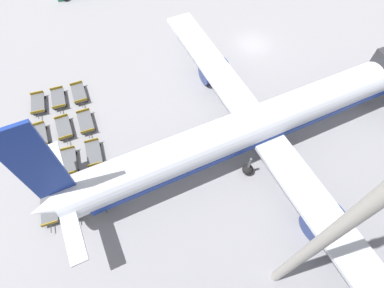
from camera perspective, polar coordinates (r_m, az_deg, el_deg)
ground_plane at (r=42.83m, az=11.54°, el=18.06°), size 500.00×500.00×0.00m
airplane at (r=29.86m, az=14.45°, el=4.42°), size 39.42×45.33×13.17m
baggage_dolly_row_near_col_a at (r=38.10m, az=-27.28°, el=6.82°), size 3.78×2.02×0.92m
baggage_dolly_row_near_col_b at (r=35.07m, az=-27.01°, el=1.43°), size 3.77×1.81×0.92m
baggage_dolly_row_near_col_c at (r=32.57m, az=-26.22°, el=-4.10°), size 3.78×1.99×0.92m
baggage_dolly_row_near_col_d at (r=30.31m, az=-25.52°, el=-11.18°), size 3.78×1.98×0.92m
baggage_dolly_row_mid_a_col_a at (r=37.63m, az=-24.10°, el=7.87°), size 3.78×1.91×0.92m
baggage_dolly_row_mid_a_col_b at (r=34.60m, az=-23.20°, el=2.78°), size 3.76×1.80×0.92m
baggage_dolly_row_mid_a_col_c at (r=31.96m, az=-22.34°, el=-3.15°), size 3.78×2.02×0.92m
baggage_dolly_row_mid_a_col_d at (r=29.73m, az=-21.53°, el=-10.23°), size 3.78×1.89×0.92m
baggage_dolly_row_mid_b_col_a at (r=37.31m, az=-20.71°, el=8.99°), size 3.77×1.82×0.92m
baggage_dolly_row_mid_b_col_b at (r=34.25m, az=-19.57°, el=3.93°), size 3.77×1.85×0.92m
baggage_dolly_row_mid_b_col_c at (r=31.63m, az=-18.18°, el=-1.73°), size 3.78×1.99×0.92m
baggage_dolly_row_mid_b_col_d at (r=29.35m, az=-16.71°, el=-8.63°), size 3.78×1.90×0.92m
apron_light_mast at (r=14.82m, az=27.64°, el=-12.90°), size 2.00×0.79×25.16m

